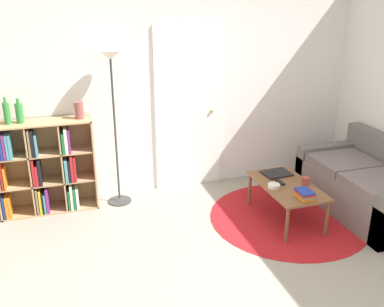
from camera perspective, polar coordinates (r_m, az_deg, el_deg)
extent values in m
plane|color=gray|center=(3.76, 9.04, -18.94)|extent=(14.00, 14.00, 0.00)
cube|color=silver|center=(5.28, -1.86, 8.82)|extent=(7.64, 0.05, 2.60)
cube|color=white|center=(5.34, -0.44, 5.94)|extent=(0.87, 0.02, 2.05)
sphere|color=tan|center=(5.43, 2.71, 5.70)|extent=(0.04, 0.04, 0.04)
cylinder|color=#B2191E|center=(5.00, 12.66, -8.30)|extent=(1.76, 1.76, 0.01)
cube|color=tan|center=(5.12, -12.98, -1.07)|extent=(0.02, 0.34, 1.07)
cube|color=tan|center=(4.95, -19.51, 3.93)|extent=(1.07, 0.34, 0.02)
cube|color=tan|center=(5.33, -18.18, -6.92)|extent=(1.07, 0.34, 0.02)
cube|color=tan|center=(5.27, -18.82, -1.06)|extent=(1.07, 0.02, 1.07)
cube|color=tan|center=(5.13, -20.73, -1.89)|extent=(0.02, 0.32, 1.03)
cube|color=tan|center=(5.11, -16.91, -1.49)|extent=(0.02, 0.32, 1.03)
cube|color=tan|center=(5.18, -18.60, -3.45)|extent=(1.03, 0.32, 0.02)
cube|color=tan|center=(5.06, -19.04, 0.11)|extent=(1.03, 0.32, 0.02)
cube|color=navy|center=(5.26, -23.74, -6.37)|extent=(0.02, 0.22, 0.26)
cube|color=orange|center=(5.25, -23.40, -6.47)|extent=(0.03, 0.19, 0.25)
cube|color=orange|center=(5.26, -23.07, -6.36)|extent=(0.02, 0.23, 0.24)
cube|color=olive|center=(5.21, -19.92, -5.82)|extent=(0.02, 0.20, 0.30)
cube|color=gold|center=(5.22, -19.57, -5.87)|extent=(0.02, 0.21, 0.28)
cube|color=black|center=(5.23, -19.29, -5.94)|extent=(0.02, 0.24, 0.25)
cube|color=teal|center=(5.24, -19.03, -5.99)|extent=(0.02, 0.24, 0.23)
cube|color=#7F287A|center=(5.23, -18.73, -5.63)|extent=(0.03, 0.25, 0.29)
cube|color=#196B38|center=(5.21, -16.12, -5.76)|extent=(0.02, 0.19, 0.24)
cube|color=silver|center=(5.19, -15.82, -5.47)|extent=(0.03, 0.19, 0.29)
cube|color=#196B38|center=(5.21, -15.46, -5.65)|extent=(0.03, 0.20, 0.24)
cube|color=silver|center=(5.24, -15.10, -5.48)|extent=(0.03, 0.26, 0.24)
cube|color=olive|center=(5.13, -24.27, -2.92)|extent=(0.02, 0.23, 0.24)
cube|color=#B21E23|center=(5.10, -24.02, -2.63)|extent=(0.02, 0.19, 0.30)
cube|color=orange|center=(5.13, -23.64, -2.78)|extent=(0.02, 0.25, 0.24)
cube|color=#B21E23|center=(5.09, -20.38, -2.15)|extent=(0.03, 0.24, 0.30)
cube|color=#B21E23|center=(5.11, -19.99, -2.45)|extent=(0.03, 0.26, 0.23)
cube|color=black|center=(5.09, -19.64, -2.07)|extent=(0.03, 0.26, 0.30)
cube|color=teal|center=(5.08, -16.46, -1.99)|extent=(0.03, 0.23, 0.26)
cube|color=black|center=(5.07, -16.09, -2.01)|extent=(0.02, 0.21, 0.26)
cube|color=#B21E23|center=(5.06, -15.77, -1.76)|extent=(0.03, 0.20, 0.30)
cube|color=#B21E23|center=(5.06, -15.39, -1.81)|extent=(0.02, 0.20, 0.29)
cube|color=navy|center=(5.01, -24.07, 1.13)|extent=(0.02, 0.27, 0.29)
cube|color=#7F287A|center=(5.00, -23.75, 1.02)|extent=(0.02, 0.24, 0.27)
cube|color=teal|center=(5.01, -23.39, 1.05)|extent=(0.02, 0.27, 0.26)
cube|color=teal|center=(5.01, -23.05, 1.10)|extent=(0.03, 0.27, 0.27)
cube|color=olive|center=(4.98, -20.87, 1.51)|extent=(0.02, 0.26, 0.30)
cube|color=black|center=(4.95, -20.50, 1.41)|extent=(0.03, 0.20, 0.29)
cube|color=teal|center=(4.96, -20.08, 1.17)|extent=(0.02, 0.21, 0.24)
cube|color=#196B38|center=(4.96, -16.87, 1.51)|extent=(0.03, 0.23, 0.23)
cube|color=silver|center=(4.95, -16.50, 1.77)|extent=(0.03, 0.21, 0.28)
cube|color=#7F287A|center=(4.97, -16.12, 1.81)|extent=(0.02, 0.25, 0.26)
cylinder|color=#333333|center=(5.31, -9.60, -6.23)|extent=(0.28, 0.28, 0.01)
cylinder|color=#333333|center=(4.97, -10.21, 3.01)|extent=(0.02, 0.02, 1.70)
cone|color=white|center=(4.79, -10.86, 12.77)|extent=(0.24, 0.24, 0.10)
cube|color=#66605B|center=(5.35, 22.01, -4.88)|extent=(0.89, 1.60, 0.43)
cube|color=#66605B|center=(5.84, 17.75, -1.44)|extent=(0.89, 0.16, 0.57)
cube|color=slate|center=(4.97, 23.96, -3.73)|extent=(0.69, 0.62, 0.10)
cube|color=slate|center=(5.43, 19.64, -1.14)|extent=(0.69, 0.62, 0.10)
cube|color=brown|center=(4.80, 12.56, -4.20)|extent=(0.54, 0.97, 0.02)
cylinder|color=brown|center=(4.45, 12.54, -9.31)|extent=(0.04, 0.04, 0.39)
cylinder|color=brown|center=(5.14, 7.70, -4.71)|extent=(0.04, 0.04, 0.39)
cylinder|color=brown|center=(4.68, 17.55, -8.23)|extent=(0.04, 0.04, 0.39)
cylinder|color=brown|center=(5.34, 12.24, -4.00)|extent=(0.04, 0.04, 0.39)
cube|color=black|center=(5.04, 11.22, -2.61)|extent=(0.33, 0.27, 0.02)
cylinder|color=silver|center=(4.69, 10.87, -4.26)|extent=(0.13, 0.13, 0.04)
cube|color=orange|center=(4.53, 14.73, -5.61)|extent=(0.14, 0.19, 0.03)
cube|color=olive|center=(4.52, 14.86, -5.33)|extent=(0.14, 0.19, 0.03)
cube|color=#B21E23|center=(4.51, 14.78, -5.07)|extent=(0.14, 0.19, 0.02)
cube|color=navy|center=(4.49, 14.80, -4.87)|extent=(0.14, 0.19, 0.02)
cylinder|color=#A33D33|center=(4.83, 14.88, -3.56)|extent=(0.08, 0.08, 0.09)
cube|color=black|center=(4.82, 11.66, -3.76)|extent=(0.05, 0.15, 0.02)
cylinder|color=#2D8438|center=(4.95, -23.47, 4.92)|extent=(0.07, 0.07, 0.23)
cylinder|color=#2D8438|center=(4.92, -23.71, 6.56)|extent=(0.03, 0.03, 0.06)
cylinder|color=#2D8438|center=(4.95, -22.01, 5.00)|extent=(0.08, 0.08, 0.21)
cylinder|color=#2D8438|center=(4.92, -22.22, 6.50)|extent=(0.03, 0.03, 0.05)
cylinder|color=#934C47|center=(4.92, -14.82, 5.61)|extent=(0.10, 0.10, 0.19)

